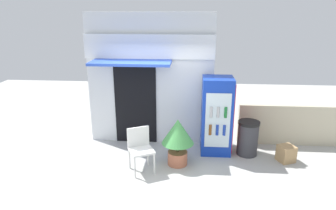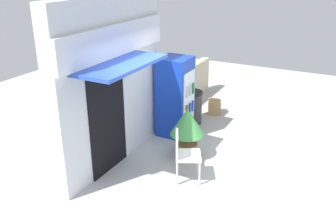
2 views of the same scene
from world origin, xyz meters
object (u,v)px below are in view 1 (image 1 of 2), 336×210
object	(u,v)px
drink_cooler	(217,116)
plastic_chair	(140,146)
potted_plant_near_shop	(178,136)
cardboard_box	(286,154)
trash_bin	(248,138)

from	to	relation	value
drink_cooler	plastic_chair	bearing A→B (deg)	-149.26
potted_plant_near_shop	cardboard_box	distance (m)	2.46
drink_cooler	potted_plant_near_shop	world-z (taller)	drink_cooler
drink_cooler	potted_plant_near_shop	size ratio (longest dim) A/B	1.73
cardboard_box	drink_cooler	bearing A→B (deg)	166.10
drink_cooler	potted_plant_near_shop	xyz separation A→B (m)	(-0.87, -0.69, -0.24)
cardboard_box	trash_bin	bearing A→B (deg)	160.89
trash_bin	plastic_chair	bearing A→B (deg)	-159.69
plastic_chair	potted_plant_near_shop	distance (m)	0.82
plastic_chair	cardboard_box	bearing A→B (deg)	10.60
plastic_chair	trash_bin	xyz separation A→B (m)	(2.36, 0.87, -0.13)
plastic_chair	cardboard_box	distance (m)	3.24
drink_cooler	trash_bin	distance (m)	0.88
cardboard_box	potted_plant_near_shop	bearing A→B (deg)	-172.57
potted_plant_near_shop	cardboard_box	world-z (taller)	potted_plant_near_shop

